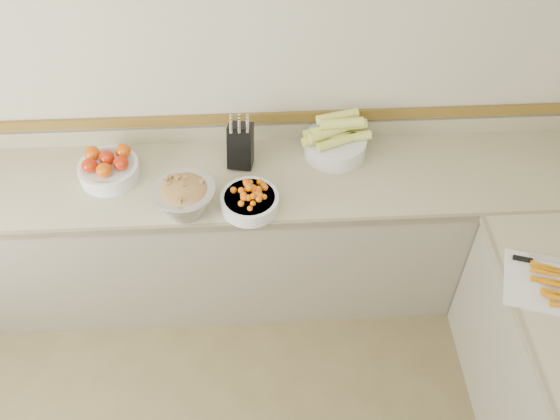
{
  "coord_description": "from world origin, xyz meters",
  "views": [
    {
      "loc": [
        0.25,
        -0.67,
        3.19
      ],
      "look_at": [
        0.35,
        1.35,
        1.0
      ],
      "focal_mm": 40.0,
      "sensor_mm": 36.0,
      "label": 1
    }
  ],
  "objects_px": {
    "tomato_bowl": "(108,167)",
    "rhubarb_bowl": "(185,197)",
    "cutting_board": "(552,285)",
    "knife_block": "(240,145)",
    "corn_bowl": "(335,140)",
    "cherry_tomato_bowl": "(250,200)"
  },
  "relations": [
    {
      "from": "tomato_bowl",
      "to": "rhubarb_bowl",
      "type": "distance_m",
      "value": 0.49
    },
    {
      "from": "rhubarb_bowl",
      "to": "cutting_board",
      "type": "xyz_separation_m",
      "value": [
        1.66,
        -0.56,
        -0.08
      ]
    },
    {
      "from": "cherry_tomato_bowl",
      "to": "corn_bowl",
      "type": "relative_size",
      "value": 0.78
    },
    {
      "from": "cherry_tomato_bowl",
      "to": "rhubarb_bowl",
      "type": "relative_size",
      "value": 0.93
    },
    {
      "from": "cherry_tomato_bowl",
      "to": "tomato_bowl",
      "type": "bearing_deg",
      "value": 160.37
    },
    {
      "from": "knife_block",
      "to": "corn_bowl",
      "type": "xyz_separation_m",
      "value": [
        0.51,
        0.05,
        -0.04
      ]
    },
    {
      "from": "knife_block",
      "to": "tomato_bowl",
      "type": "bearing_deg",
      "value": -174.14
    },
    {
      "from": "rhubarb_bowl",
      "to": "cutting_board",
      "type": "height_order",
      "value": "rhubarb_bowl"
    },
    {
      "from": "corn_bowl",
      "to": "rhubarb_bowl",
      "type": "xyz_separation_m",
      "value": [
        -0.79,
        -0.38,
        0.0
      ]
    },
    {
      "from": "cherry_tomato_bowl",
      "to": "rhubarb_bowl",
      "type": "distance_m",
      "value": 0.32
    },
    {
      "from": "tomato_bowl",
      "to": "cherry_tomato_bowl",
      "type": "xyz_separation_m",
      "value": [
        0.73,
        -0.26,
        -0.01
      ]
    },
    {
      "from": "tomato_bowl",
      "to": "cutting_board",
      "type": "bearing_deg",
      "value": -21.61
    },
    {
      "from": "knife_block",
      "to": "rhubarb_bowl",
      "type": "relative_size",
      "value": 1.0
    },
    {
      "from": "tomato_bowl",
      "to": "corn_bowl",
      "type": "xyz_separation_m",
      "value": [
        1.2,
        0.12,
        0.02
      ]
    },
    {
      "from": "knife_block",
      "to": "corn_bowl",
      "type": "relative_size",
      "value": 0.83
    },
    {
      "from": "tomato_bowl",
      "to": "cherry_tomato_bowl",
      "type": "bearing_deg",
      "value": -19.63
    },
    {
      "from": "rhubarb_bowl",
      "to": "cherry_tomato_bowl",
      "type": "bearing_deg",
      "value": -0.24
    },
    {
      "from": "tomato_bowl",
      "to": "rhubarb_bowl",
      "type": "bearing_deg",
      "value": -32.2
    },
    {
      "from": "tomato_bowl",
      "to": "rhubarb_bowl",
      "type": "height_order",
      "value": "rhubarb_bowl"
    },
    {
      "from": "cutting_board",
      "to": "rhubarb_bowl",
      "type": "bearing_deg",
      "value": 161.31
    },
    {
      "from": "tomato_bowl",
      "to": "cutting_board",
      "type": "relative_size",
      "value": 0.65
    },
    {
      "from": "corn_bowl",
      "to": "rhubarb_bowl",
      "type": "distance_m",
      "value": 0.88
    }
  ]
}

